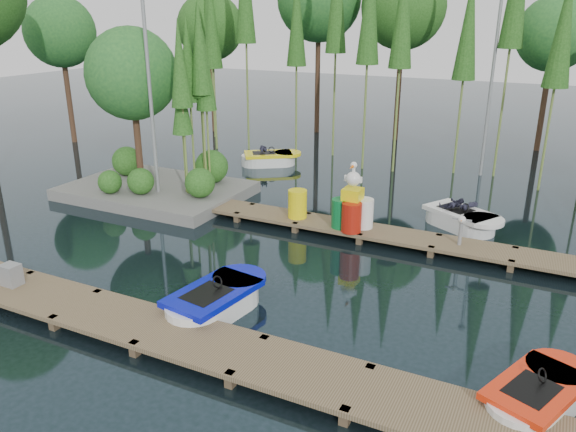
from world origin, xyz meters
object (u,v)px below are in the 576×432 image
at_px(island, 148,105).
at_px(boat_blue, 215,302).
at_px(yellow_barrel, 297,204).
at_px(drum_cluster, 352,210).
at_px(boat_yellow_far, 269,159).
at_px(utility_cabinet, 11,275).
at_px(boat_red, 536,397).

height_order(island, boat_blue, island).
bearing_deg(yellow_barrel, drum_cluster, -4.81).
height_order(boat_blue, drum_cluster, drum_cluster).
distance_m(island, boat_blue, 9.73).
xyz_separation_m(boat_blue, yellow_barrel, (-0.65, 5.55, 0.47)).
relative_size(island, yellow_barrel, 7.82).
bearing_deg(boat_yellow_far, utility_cabinet, -102.94).
relative_size(boat_blue, utility_cabinet, 5.69).
xyz_separation_m(island, drum_cluster, (7.95, -0.94, -2.30)).
bearing_deg(utility_cabinet, boat_blue, 17.50).
bearing_deg(boat_red, island, 175.96).
height_order(boat_blue, yellow_barrel, yellow_barrel).
height_order(yellow_barrel, drum_cluster, drum_cluster).
xyz_separation_m(boat_blue, boat_yellow_far, (-4.90, 11.66, 0.01)).
height_order(boat_yellow_far, drum_cluster, drum_cluster).
relative_size(boat_yellow_far, yellow_barrel, 3.22).
xyz_separation_m(yellow_barrel, drum_cluster, (1.82, -0.15, 0.15)).
xyz_separation_m(boat_red, boat_yellow_far, (-11.43, 12.00, 0.04)).
distance_m(boat_yellow_far, yellow_barrel, 7.46).
bearing_deg(drum_cluster, island, 173.23).
xyz_separation_m(boat_blue, boat_red, (6.52, -0.33, -0.03)).
relative_size(boat_red, utility_cabinet, 5.21).
xyz_separation_m(island, boat_red, (13.31, -6.67, -2.95)).
height_order(boat_blue, utility_cabinet, boat_blue).
bearing_deg(boat_red, drum_cluster, 155.69).
bearing_deg(island, drum_cluster, -6.77).
xyz_separation_m(island, boat_blue, (6.78, -6.34, -2.92)).
xyz_separation_m(boat_yellow_far, utility_cabinet, (0.30, -13.12, 0.28)).
xyz_separation_m(island, boat_yellow_far, (1.88, 5.33, -2.91)).
distance_m(island, utility_cabinet, 8.51).
relative_size(island, drum_cluster, 3.42).
distance_m(boat_red, yellow_barrel, 9.29).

